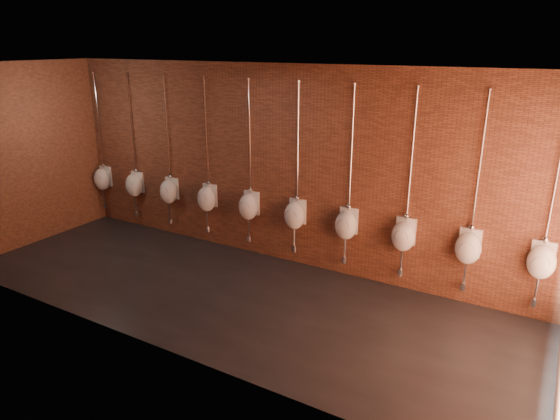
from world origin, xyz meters
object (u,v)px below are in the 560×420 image
(urinal_8, at_px, (468,247))
(urinal_9, at_px, (542,261))
(urinal_0, at_px, (102,178))
(urinal_5, at_px, (295,214))
(urinal_1, at_px, (134,184))
(urinal_3, at_px, (207,198))
(urinal_7, at_px, (404,235))
(urinal_2, at_px, (169,191))
(urinal_6, at_px, (346,224))
(urinal_4, at_px, (249,206))

(urinal_8, bearing_deg, urinal_9, 0.00)
(urinal_0, relative_size, urinal_5, 1.00)
(urinal_1, xyz_separation_m, urinal_3, (1.77, 0.00, 0.00))
(urinal_5, bearing_deg, urinal_7, 0.00)
(urinal_1, xyz_separation_m, urinal_2, (0.89, 0.00, 0.00))
(urinal_8, relative_size, urinal_9, 1.00)
(urinal_5, relative_size, urinal_7, 1.00)
(urinal_0, distance_m, urinal_6, 5.31)
(urinal_0, distance_m, urinal_7, 6.20)
(urinal_0, xyz_separation_m, urinal_7, (6.20, 0.00, 0.00))
(urinal_3, relative_size, urinal_4, 1.00)
(urinal_3, distance_m, urinal_9, 5.31)
(urinal_6, bearing_deg, urinal_7, 0.00)
(urinal_3, xyz_separation_m, urinal_4, (0.89, 0.00, 0.00))
(urinal_2, distance_m, urinal_7, 4.43)
(urinal_7, bearing_deg, urinal_4, 180.00)
(urinal_8, xyz_separation_m, urinal_9, (0.89, 0.00, 0.00))
(urinal_0, xyz_separation_m, urinal_6, (5.31, 0.00, 0.00))
(urinal_3, xyz_separation_m, urinal_7, (3.54, 0.00, 0.00))
(urinal_2, bearing_deg, urinal_8, 0.00)
(urinal_1, bearing_deg, urinal_9, 0.00)
(urinal_5, bearing_deg, urinal_1, 180.00)
(urinal_8, height_order, urinal_9, same)
(urinal_5, xyz_separation_m, urinal_7, (1.77, 0.00, 0.00))
(urinal_4, distance_m, urinal_9, 4.43)
(urinal_5, bearing_deg, urinal_4, 180.00)
(urinal_1, bearing_deg, urinal_7, 0.00)
(urinal_9, bearing_deg, urinal_8, 180.00)
(urinal_1, distance_m, urinal_2, 0.89)
(urinal_5, distance_m, urinal_7, 1.77)
(urinal_4, distance_m, urinal_5, 0.89)
(urinal_3, bearing_deg, urinal_7, 0.00)
(urinal_5, xyz_separation_m, urinal_6, (0.89, 0.00, 0.00))
(urinal_0, relative_size, urinal_2, 1.00)
(urinal_6, height_order, urinal_8, same)
(urinal_6, distance_m, urinal_8, 1.77)
(urinal_2, bearing_deg, urinal_0, 180.00)
(urinal_0, xyz_separation_m, urinal_5, (4.43, 0.00, 0.00))
(urinal_2, height_order, urinal_5, same)
(urinal_5, bearing_deg, urinal_0, 180.00)
(urinal_1, height_order, urinal_6, same)
(urinal_5, relative_size, urinal_6, 1.00)
(urinal_4, relative_size, urinal_7, 1.00)
(urinal_0, distance_m, urinal_9, 7.97)
(urinal_4, xyz_separation_m, urinal_8, (3.54, 0.00, 0.00))
(urinal_4, bearing_deg, urinal_7, 0.00)
(urinal_3, height_order, urinal_9, same)
(urinal_7, distance_m, urinal_8, 0.89)
(urinal_2, distance_m, urinal_5, 2.66)
(urinal_4, bearing_deg, urinal_3, 180.00)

